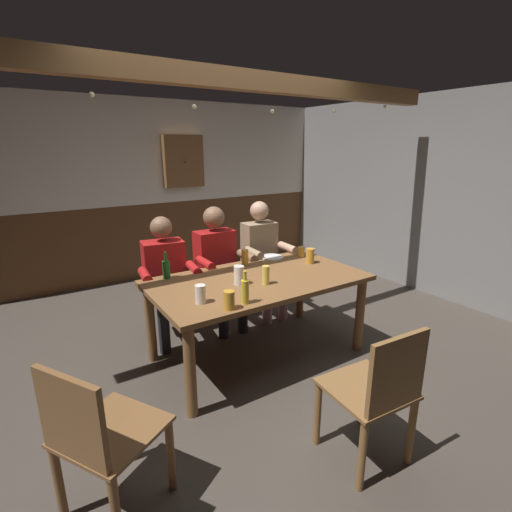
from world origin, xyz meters
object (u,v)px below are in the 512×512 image
Objects in this scene: pint_glass_4 at (229,300)px; pint_glass_6 at (239,275)px; dining_table at (258,288)px; bottle_0 at (166,269)px; pint_glass_5 at (310,256)px; wall_dart_cabinet at (183,161)px; pint_glass_1 at (245,257)px; pint_glass_3 at (301,252)px; person_1 at (219,262)px; pint_glass_2 at (266,275)px; pint_glass_0 at (200,294)px; plate_0 at (272,257)px; bottle_1 at (245,291)px; chair_empty_near_right at (377,392)px; person_0 at (166,274)px; chair_empty_near_left at (98,438)px; person_2 at (263,254)px; table_candle at (236,269)px.

pint_glass_4 is 0.48m from pint_glass_6.
bottle_0 is at bearing 147.54° from dining_table.
wall_dart_cabinet is at bearing 95.22° from pint_glass_5.
pint_glass_1 is at bearing -3.60° from bottle_0.
pint_glass_6 is at bearing -159.72° from pint_glass_3.
person_1 is 0.89m from pint_glass_2.
pint_glass_0 is at bearing -157.37° from pint_glass_6.
plate_0 is 1.16m from bottle_1.
pint_glass_2 is at bearing -160.19° from pint_glass_5.
bottle_0 is at bearing 111.33° from chair_empty_near_right.
pint_glass_0 is 0.19× the size of wall_dart_cabinet.
bottle_1 is 1.63× the size of pint_glass_1.
chair_empty_near_right is at bearing -93.28° from pint_glass_2.
dining_table is 0.91m from person_0.
person_1 is 9.15× the size of pint_glass_0.
chair_empty_near_left is at bearing -151.74° from pint_glass_3.
person_2 is at bearing 47.67° from pint_glass_4.
table_candle is 0.59m from plate_0.
pint_glass_1 is (0.46, 0.76, -0.02)m from bottle_1.
wall_dart_cabinet is (0.79, 2.93, 0.77)m from bottle_1.
chair_empty_near_right reaches higher than pint_glass_5.
bottle_1 is at bearing -114.61° from table_candle.
pint_glass_6 is at bearing 148.89° from pint_glass_2.
bottle_0 is at bearing 109.01° from bottle_1.
table_candle is 0.75m from pint_glass_5.
person_1 reaches higher than pint_glass_0.
pint_glass_1 is at bearing 104.58° from person_1.
pint_glass_1 is (-0.35, -0.05, 0.07)m from plate_0.
bottle_0 is (-1.18, -0.31, 0.14)m from person_2.
pint_glass_2 is (-0.03, -0.88, 0.13)m from person_1.
pint_glass_6 is at bearing 120.98° from person_0.
person_2 is (0.53, -0.00, -0.00)m from person_1.
pint_glass_0 is (-0.63, -0.22, 0.16)m from dining_table.
pint_glass_2 is at bearing 6.01° from pint_glass_0.
person_2 reaches higher than bottle_0.
wall_dart_cabinet reaches higher than chair_empty_near_left.
table_candle is at bearing 94.13° from chair_empty_near_right.
bottle_1 is at bearing -134.76° from plate_0.
table_candle is 0.61× the size of pint_glass_4.
chair_empty_near_left is at bearing -156.45° from bottle_1.
pint_glass_1 is at bearing 87.79° from chair_empty_near_right.
person_0 is 0.95× the size of person_2.
wall_dart_cabinet is (0.97, 1.81, 0.94)m from person_0.
pint_glass_1 is at bearing 97.65° from chair_empty_near_left.
pint_glass_2 reaches higher than pint_glass_4.
bottle_1 is at bearing -114.14° from pint_glass_6.
pint_glass_5 is 0.20× the size of wall_dart_cabinet.
pint_glass_1 is at bearing 76.90° from pint_glass_2.
bottle_1 is 0.32m from pint_glass_0.
pint_glass_6 is at bearing 65.86° from bottle_1.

